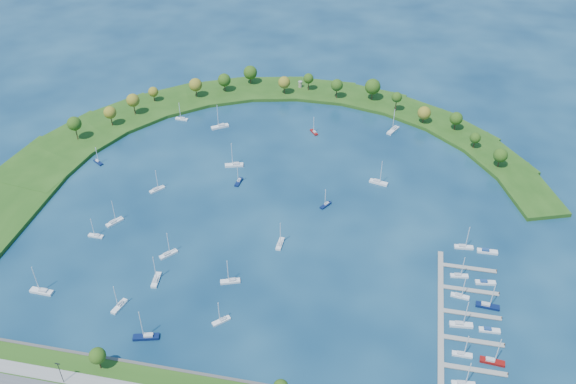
% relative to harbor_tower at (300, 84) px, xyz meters
% --- Properties ---
extents(ground, '(700.00, 700.00, 0.00)m').
position_rel_harbor_tower_xyz_m(ground, '(9.90, -119.06, -4.10)').
color(ground, '#07213D').
rests_on(ground, ground).
extents(breakwater, '(286.74, 247.64, 2.00)m').
position_rel_harbor_tower_xyz_m(breakwater, '(-36.42, -70.34, -3.11)').
color(breakwater, '#214813').
rests_on(breakwater, ground).
extents(breakwater_trees, '(233.99, 93.43, 13.91)m').
position_rel_harbor_tower_xyz_m(breakwater_trees, '(-3.64, -29.93, 6.06)').
color(breakwater_trees, '#382314').
rests_on(breakwater_trees, breakwater).
extents(harbor_tower, '(2.60, 2.60, 4.10)m').
position_rel_harbor_tower_xyz_m(harbor_tower, '(0.00, 0.00, 0.00)').
color(harbor_tower, gray).
rests_on(harbor_tower, breakwater).
extents(dock_system, '(24.28, 82.00, 1.60)m').
position_rel_harbor_tower_xyz_m(dock_system, '(95.20, -180.06, -3.75)').
color(dock_system, gray).
rests_on(dock_system, ground).
extents(moored_boat_0, '(9.97, 5.21, 14.11)m').
position_rel_harbor_tower_xyz_m(moored_boat_0, '(-18.32, -91.86, -3.13)').
color(moored_boat_0, white).
rests_on(moored_boat_0, ground).
extents(moored_boat_1, '(5.19, 6.86, 10.08)m').
position_rel_harbor_tower_xyz_m(moored_boat_1, '(33.81, -116.15, -3.24)').
color(moored_boat_1, '#0A1741').
rests_on(moored_boat_1, ground).
extents(moored_boat_2, '(2.55, 8.17, 11.90)m').
position_rel_harbor_tower_xyz_m(moored_boat_2, '(18.10, -147.97, -3.20)').
color(moored_boat_2, white).
rests_on(moored_boat_2, ground).
extents(moored_boat_3, '(9.97, 8.12, 14.94)m').
position_rel_harbor_tower_xyz_m(moored_boat_3, '(-36.88, -55.23, -3.10)').
color(moored_boat_3, white).
rests_on(moored_boat_3, ground).
extents(moored_boat_4, '(5.57, 6.54, 9.93)m').
position_rel_harbor_tower_xyz_m(moored_boat_4, '(17.29, -50.48, -3.25)').
color(moored_boat_4, maroon).
rests_on(moored_boat_4, ground).
extents(moored_boat_5, '(6.71, 6.56, 10.78)m').
position_rel_harbor_tower_xyz_m(moored_boat_5, '(5.18, -195.85, -3.23)').
color(moored_boat_5, white).
rests_on(moored_boat_5, ground).
extents(moored_boat_6, '(6.77, 5.47, 10.11)m').
position_rel_harbor_tower_xyz_m(moored_boat_6, '(-89.83, -103.22, -3.24)').
color(moored_boat_6, '#0A1741').
rests_on(moored_boat_6, ground).
extents(moored_boat_7, '(7.13, 7.82, 12.18)m').
position_rel_harbor_tower_xyz_m(moored_boat_7, '(-28.05, -164.12, -3.19)').
color(moored_boat_7, white).
rests_on(moored_boat_7, ground).
extents(moored_boat_8, '(7.66, 2.59, 11.08)m').
position_rel_harbor_tower_xyz_m(moored_boat_8, '(-61.68, -50.95, -3.22)').
color(moored_boat_8, white).
rests_on(moored_boat_8, ground).
extents(moored_boat_9, '(7.00, 2.11, 10.23)m').
position_rel_harbor_tower_xyz_m(moored_boat_9, '(-64.39, -158.89, -3.24)').
color(moored_boat_9, white).
rests_on(moored_boat_9, ground).
extents(moored_boat_10, '(6.64, 8.42, 12.49)m').
position_rel_harbor_tower_xyz_m(moored_boat_10, '(-60.21, -148.24, -3.18)').
color(moored_boat_10, white).
rests_on(moored_boat_10, ground).
extents(moored_boat_11, '(8.51, 4.91, 12.08)m').
position_rel_harbor_tower_xyz_m(moored_boat_11, '(2.81, -174.65, -3.19)').
color(moored_boat_11, white).
rests_on(moored_boat_11, ground).
extents(moored_boat_12, '(4.23, 8.51, 12.05)m').
position_rel_harbor_tower_xyz_m(moored_boat_12, '(-36.33, -196.54, -3.19)').
color(moored_boat_12, white).
rests_on(moored_boat_12, ground).
extents(moored_boat_13, '(2.74, 7.63, 11.00)m').
position_rel_harbor_tower_xyz_m(moored_boat_13, '(-12.16, -105.91, -3.22)').
color(moored_boat_13, '#0A1741').
rests_on(moored_boat_13, ground).
extents(moored_boat_14, '(9.61, 3.00, 14.00)m').
position_rel_harbor_tower_xyz_m(moored_boat_14, '(-70.50, -195.32, -3.13)').
color(moored_boat_14, white).
rests_on(moored_boat_14, ground).
extents(moored_boat_15, '(6.66, 7.57, 11.63)m').
position_rel_harbor_tower_xyz_m(moored_boat_15, '(-50.25, -120.24, -3.21)').
color(moored_boat_15, white).
rests_on(moored_boat_15, ground).
extents(moored_boat_16, '(3.36, 8.86, 12.72)m').
position_rel_harbor_tower_xyz_m(moored_boat_16, '(-27.50, -180.03, -3.17)').
color(moored_boat_16, white).
rests_on(moored_boat_16, ground).
extents(moored_boat_17, '(10.09, 5.16, 14.29)m').
position_rel_harbor_tower_xyz_m(moored_boat_17, '(-20.08, -209.03, -3.12)').
color(moored_boat_17, '#0A1741').
rests_on(moored_boat_17, ground).
extents(moored_boat_18, '(6.82, 10.17, 14.62)m').
position_rel_harbor_tower_xyz_m(moored_boat_18, '(61.39, -39.70, -3.11)').
color(moored_boat_18, white).
rests_on(moored_boat_18, ground).
extents(moored_boat_19, '(9.68, 4.72, 13.71)m').
position_rel_harbor_tower_xyz_m(moored_boat_19, '(57.15, -92.66, -3.14)').
color(moored_boat_19, white).
rests_on(moored_boat_19, ground).
extents(docked_boat_0, '(8.39, 3.15, 12.04)m').
position_rel_harbor_tower_xyz_m(docked_boat_0, '(95.42, -207.01, -3.19)').
color(docked_boat_0, white).
rests_on(docked_boat_0, ground).
extents(docked_boat_2, '(7.30, 2.09, 10.71)m').
position_rel_harbor_tower_xyz_m(docked_boat_2, '(95.44, -194.03, -3.23)').
color(docked_boat_2, white).
rests_on(docked_boat_2, ground).
extents(docked_boat_3, '(8.94, 3.19, 12.89)m').
position_rel_harbor_tower_xyz_m(docked_boat_3, '(105.91, -195.15, -3.17)').
color(docked_boat_3, maroon).
rests_on(docked_boat_3, ground).
extents(docked_boat_4, '(9.00, 3.30, 12.94)m').
position_rel_harbor_tower_xyz_m(docked_boat_4, '(95.41, -179.82, -3.17)').
color(docked_boat_4, white).
rests_on(docked_boat_4, ground).
extents(docked_boat_5, '(8.00, 2.66, 1.61)m').
position_rel_harbor_tower_xyz_m(docked_boat_5, '(105.89, -180.40, -3.51)').
color(docked_boat_5, white).
rests_on(docked_boat_5, ground).
extents(docked_boat_6, '(7.50, 2.97, 10.73)m').
position_rel_harbor_tower_xyz_m(docked_boat_6, '(95.44, -164.58, -3.23)').
color(docked_boat_6, white).
rests_on(docked_boat_6, ground).
extents(docked_boat_7, '(9.27, 3.22, 13.39)m').
position_rel_harbor_tower_xyz_m(docked_boat_7, '(105.90, -167.96, -3.15)').
color(docked_boat_7, '#0A1741').
rests_on(docked_boat_7, ground).
extents(docked_boat_8, '(7.59, 3.08, 10.84)m').
position_rel_harbor_tower_xyz_m(docked_boat_8, '(95.44, -152.81, -3.23)').
color(docked_boat_8, white).
rests_on(docked_boat_8, ground).
extents(docked_boat_9, '(8.50, 3.37, 1.69)m').
position_rel_harbor_tower_xyz_m(docked_boat_9, '(105.88, -154.73, -3.48)').
color(docked_boat_9, white).
rests_on(docked_boat_9, ground).
extents(docked_boat_10, '(8.35, 3.05, 12.02)m').
position_rel_harbor_tower_xyz_m(docked_boat_10, '(97.82, -134.14, -3.19)').
color(docked_boat_10, white).
rests_on(docked_boat_10, ground).
extents(docked_boat_11, '(8.84, 2.58, 1.80)m').
position_rel_harbor_tower_xyz_m(docked_boat_11, '(107.77, -135.07, -3.44)').
color(docked_boat_11, white).
rests_on(docked_boat_11, ground).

